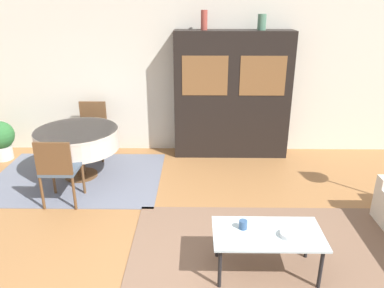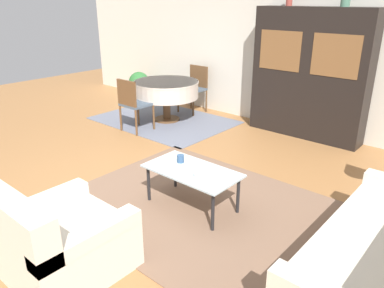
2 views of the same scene
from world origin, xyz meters
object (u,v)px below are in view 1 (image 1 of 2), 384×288
at_px(dining_chair_far, 92,126).
at_px(cup, 243,225).
at_px(dining_table, 77,139).
at_px(display_cabinet, 232,95).
at_px(dining_chair_near, 58,167).
at_px(vase_short, 262,22).
at_px(coffee_table, 267,237).
at_px(vase_tall, 204,20).
at_px(potted_plant, 0,138).
at_px(bowl, 289,234).

relative_size(dining_chair_far, cup, 10.51).
bearing_deg(dining_table, cup, -42.48).
height_order(display_cabinet, dining_chair_far, display_cabinet).
relative_size(dining_chair_near, cup, 10.51).
bearing_deg(dining_table, dining_chair_far, 90.00).
relative_size(display_cabinet, dining_table, 1.72).
distance_m(display_cabinet, dining_chair_near, 2.93).
bearing_deg(dining_chair_near, vase_short, 32.65).
distance_m(cup, vase_short, 3.41).
relative_size(display_cabinet, dining_chair_far, 2.27).
bearing_deg(dining_chair_near, coffee_table, -27.47).
bearing_deg(vase_tall, potted_plant, -175.07).
bearing_deg(dining_table, display_cabinet, 21.91).
height_order(coffee_table, dining_chair_far, dining_chair_far).
xyz_separation_m(display_cabinet, cup, (-0.12, -2.93, -0.53)).
xyz_separation_m(coffee_table, bowl, (0.19, -0.06, 0.07)).
bearing_deg(cup, vase_short, 79.66).
relative_size(display_cabinet, vase_tall, 7.04).
bearing_deg(dining_chair_far, dining_table, 90.00).
height_order(dining_chair_near, cup, dining_chair_near).
relative_size(dining_chair_near, potted_plant, 1.39).
xyz_separation_m(dining_chair_far, vase_tall, (1.84, 0.12, 1.67)).
relative_size(dining_table, cup, 13.89).
height_order(coffee_table, cup, cup).
height_order(cup, bowl, cup).
height_order(dining_chair_near, vase_short, vase_short).
relative_size(coffee_table, bowl, 6.03).
height_order(dining_chair_near, vase_tall, vase_tall).
relative_size(bowl, vase_short, 0.73).
xyz_separation_m(dining_chair_near, potted_plant, (-1.48, 1.45, -0.16)).
bearing_deg(bowl, vase_short, 87.76).
xyz_separation_m(cup, vase_tall, (-0.34, 2.93, 1.70)).
distance_m(dining_chair_far, bowl, 3.92).
relative_size(display_cabinet, bowl, 11.93).
xyz_separation_m(bowl, potted_plant, (-4.08, 2.76, -0.11)).
relative_size(dining_chair_far, bowl, 5.26).
relative_size(dining_chair_near, bowl, 5.26).
relative_size(cup, potted_plant, 0.13).
height_order(vase_short, potted_plant, vase_short).
height_order(coffee_table, potted_plant, potted_plant).
bearing_deg(potted_plant, vase_tall, 4.93).
xyz_separation_m(dining_chair_far, bowl, (2.60, -2.93, -0.06)).
relative_size(dining_chair_near, vase_tall, 3.10).
bearing_deg(potted_plant, display_cabinet, 4.31).
xyz_separation_m(display_cabinet, dining_chair_far, (-2.31, -0.11, -0.50)).
distance_m(dining_table, cup, 2.96).
bearing_deg(vase_short, display_cabinet, -179.87).
bearing_deg(bowl, vase_tall, 103.96).
bearing_deg(vase_short, dining_chair_near, -147.35).
xyz_separation_m(vase_tall, vase_short, (0.88, -0.00, -0.03)).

